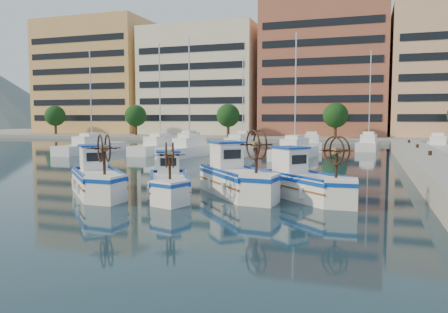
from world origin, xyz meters
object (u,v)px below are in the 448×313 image
(fishing_boat_a, at_px, (97,178))
(fishing_boat_b, at_px, (169,181))
(fishing_boat_d, at_px, (305,181))
(fishing_boat_c, at_px, (236,176))

(fishing_boat_a, bearing_deg, fishing_boat_b, -35.96)
(fishing_boat_a, xyz_separation_m, fishing_boat_d, (9.74, 2.06, -0.01))
(fishing_boat_d, bearing_deg, fishing_boat_b, 147.20)
(fishing_boat_a, bearing_deg, fishing_boat_c, -25.51)
(fishing_boat_a, distance_m, fishing_boat_b, 3.63)
(fishing_boat_a, distance_m, fishing_boat_d, 9.96)
(fishing_boat_b, distance_m, fishing_boat_c, 3.25)
(fishing_boat_d, bearing_deg, fishing_boat_c, 132.52)
(fishing_boat_d, bearing_deg, fishing_boat_a, 144.60)
(fishing_boat_c, height_order, fishing_boat_d, fishing_boat_c)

